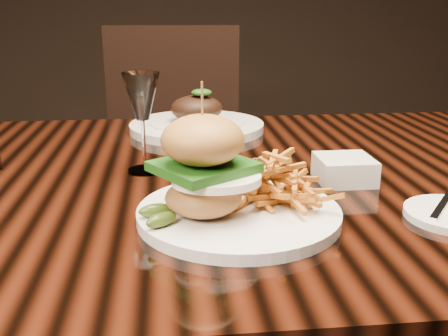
{
  "coord_description": "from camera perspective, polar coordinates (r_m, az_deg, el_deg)",
  "views": [
    {
      "loc": [
        -0.08,
        -0.83,
        1.02
      ],
      "look_at": [
        -0.01,
        -0.17,
        0.81
      ],
      "focal_mm": 42.0,
      "sensor_mm": 36.0,
      "label": 1
    }
  ],
  "objects": [
    {
      "name": "dining_table",
      "position": [
        0.91,
        -0.47,
        -5.09
      ],
      "size": [
        1.6,
        0.9,
        0.75
      ],
      "color": "black",
      "rests_on": "ground"
    },
    {
      "name": "chair_far",
      "position": [
        1.79,
        -5.64,
        1.74
      ],
      "size": [
        0.5,
        0.5,
        0.95
      ],
      "rotation": [
        0.0,
        0.0,
        -0.08
      ],
      "color": "black",
      "rests_on": "ground"
    },
    {
      "name": "ramekin",
      "position": [
        0.85,
        12.97,
        -0.15
      ],
      "size": [
        0.09,
        0.09,
        0.04
      ],
      "primitive_type": "cube",
      "rotation": [
        0.0,
        0.0,
        0.11
      ],
      "color": "white",
      "rests_on": "dining_table"
    },
    {
      "name": "far_dish",
      "position": [
        1.17,
        -2.98,
        4.94
      ],
      "size": [
        0.3,
        0.3,
        0.1
      ],
      "rotation": [
        0.0,
        0.0,
        0.26
      ],
      "color": "white",
      "rests_on": "dining_table"
    },
    {
      "name": "burger_plate",
      "position": [
        0.67,
        1.38,
        -1.78
      ],
      "size": [
        0.27,
        0.27,
        0.18
      ],
      "rotation": [
        0.0,
        0.0,
        0.37
      ],
      "color": "white",
      "rests_on": "dining_table"
    },
    {
      "name": "wine_glass",
      "position": [
        0.87,
        -8.94,
        7.31
      ],
      "size": [
        0.06,
        0.06,
        0.17
      ],
      "color": "white",
      "rests_on": "dining_table"
    }
  ]
}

